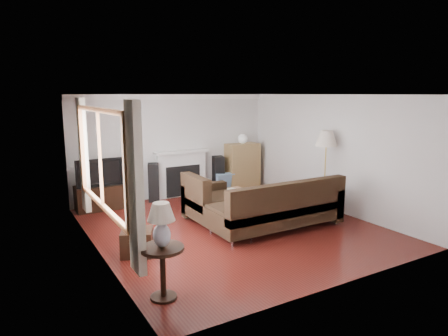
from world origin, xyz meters
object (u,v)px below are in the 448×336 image
sectional_sofa (276,205)px  floor_lamp (325,172)px  bookshelf (242,166)px  tv_stand (101,197)px  side_table (163,273)px  coffee_table (225,200)px

sectional_sofa → floor_lamp: bearing=12.5°
bookshelf → tv_stand: bearing=-179.5°
floor_lamp → side_table: bearing=-158.3°
floor_lamp → side_table: (-4.36, -1.73, -0.54)m
coffee_table → tv_stand: bearing=147.7°
sectional_sofa → side_table: sectional_sofa is taller
bookshelf → floor_lamp: 2.70m
tv_stand → floor_lamp: (4.08, -2.64, 0.61)m
sectional_sofa → coffee_table: sectional_sofa is taller
floor_lamp → bookshelf: bearing=97.7°
sectional_sofa → floor_lamp: 1.65m
bookshelf → side_table: bearing=-132.3°
tv_stand → bookshelf: size_ratio=0.88×
coffee_table → floor_lamp: 2.24m
tv_stand → side_table: (-0.28, -4.37, 0.07)m
tv_stand → bookshelf: bearing=0.5°
sectional_sofa → floor_lamp: floor_lamp is taller
sectional_sofa → floor_lamp: (1.55, 0.34, 0.43)m
bookshelf → sectional_sofa: size_ratio=0.44×
tv_stand → bookshelf: (3.72, 0.03, 0.34)m
tv_stand → sectional_sofa: size_ratio=0.39×
bookshelf → sectional_sofa: 3.24m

